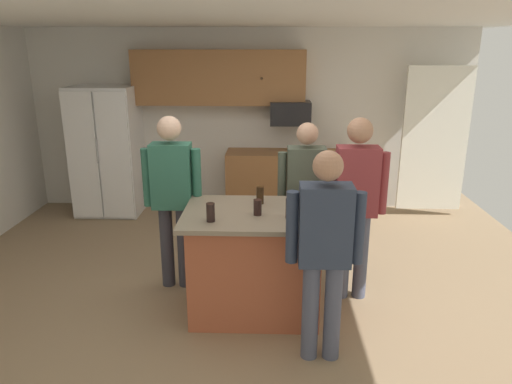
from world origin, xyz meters
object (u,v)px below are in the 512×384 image
object	(u,v)px
person_guest_right	(306,191)
mug_blue_stoneware	(305,218)
microwave_over_range	(290,113)
glass_pilsner	(290,209)
person_host_foreground	(324,245)
person_guest_by_door	(172,191)
glass_stout_tall	(258,207)
tumbler_amber	(211,212)
kitchen_island	(255,261)
glass_dark_ale	(260,195)
person_elder_center	(356,197)
refrigerator	(107,151)

from	to	relation	value
person_guest_right	mug_blue_stoneware	distance (m)	0.99
microwave_over_range	glass_pilsner	bearing A→B (deg)	-91.95
person_guest_right	person_host_foreground	world-z (taller)	person_host_foreground
microwave_over_range	person_guest_by_door	bearing A→B (deg)	-117.52
person_host_foreground	mug_blue_stoneware	world-z (taller)	person_host_foreground
glass_stout_tall	person_host_foreground	bearing A→B (deg)	-49.92
tumbler_amber	glass_pilsner	world-z (taller)	glass_pilsner
mug_blue_stoneware	person_guest_by_door	bearing A→B (deg)	149.47
person_guest_by_door	mug_blue_stoneware	size ratio (longest dim) A/B	13.40
kitchen_island	person_host_foreground	distance (m)	0.99
person_host_foreground	glass_dark_ale	distance (m)	1.04
kitchen_island	person_elder_center	xyz separation A→B (m)	(0.92, 0.28, 0.53)
person_guest_right	tumbler_amber	distance (m)	1.28
glass_stout_tall	glass_dark_ale	xyz separation A→B (m)	(0.01, 0.31, 0.01)
person_guest_right	kitchen_island	bearing A→B (deg)	-0.00
refrigerator	microwave_over_range	world-z (taller)	refrigerator
refrigerator	kitchen_island	world-z (taller)	refrigerator
kitchen_island	glass_dark_ale	world-z (taller)	glass_dark_ale
person_guest_right	glass_pilsner	world-z (taller)	person_guest_right
refrigerator	person_elder_center	distance (m)	3.93
kitchen_island	tumbler_amber	distance (m)	0.70
kitchen_island	glass_stout_tall	bearing A→B (deg)	-72.05
kitchen_island	person_elder_center	size ratio (longest dim) A/B	0.72
person_elder_center	glass_pilsner	size ratio (longest dim) A/B	10.29
person_guest_right	glass_stout_tall	world-z (taller)	person_guest_right
person_guest_right	glass_stout_tall	xyz separation A→B (m)	(-0.46, -0.79, 0.09)
kitchen_island	glass_stout_tall	xyz separation A→B (m)	(0.03, -0.08, 0.54)
tumbler_amber	glass_dark_ale	world-z (taller)	glass_dark_ale
microwave_over_range	glass_pilsner	world-z (taller)	microwave_over_range
person_guest_by_door	glass_dark_ale	world-z (taller)	person_guest_by_door
microwave_over_range	person_guest_right	xyz separation A→B (m)	(0.09, -2.07, -0.51)
glass_pilsner	glass_stout_tall	world-z (taller)	glass_pilsner
refrigerator	person_host_foreground	world-z (taller)	refrigerator
glass_dark_ale	person_guest_by_door	bearing A→B (deg)	165.33
person_host_foreground	microwave_over_range	bearing A→B (deg)	-35.68
person_elder_center	tumbler_amber	size ratio (longest dim) A/B	11.15
person_guest_by_door	mug_blue_stoneware	world-z (taller)	person_guest_by_door
glass_dark_ale	kitchen_island	bearing A→B (deg)	-99.77
glass_stout_tall	person_guest_by_door	bearing A→B (deg)	147.58
person_host_foreground	mug_blue_stoneware	size ratio (longest dim) A/B	12.85
person_guest_right	glass_pilsner	distance (m)	0.89
person_guest_right	tumbler_amber	xyz separation A→B (m)	(-0.84, -0.96, 0.10)
person_guest_right	glass_dark_ale	world-z (taller)	person_guest_right
person_elder_center	microwave_over_range	bearing A→B (deg)	-94.99
person_guest_by_door	glass_pilsner	world-z (taller)	person_guest_by_door
microwave_over_range	kitchen_island	world-z (taller)	microwave_over_range
person_elder_center	glass_dark_ale	bearing A→B (deg)	-13.67
person_host_foreground	tumbler_amber	world-z (taller)	person_host_foreground
microwave_over_range	glass_dark_ale	xyz separation A→B (m)	(-0.36, -2.55, -0.41)
microwave_over_range	person_host_foreground	size ratio (longest dim) A/B	0.34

